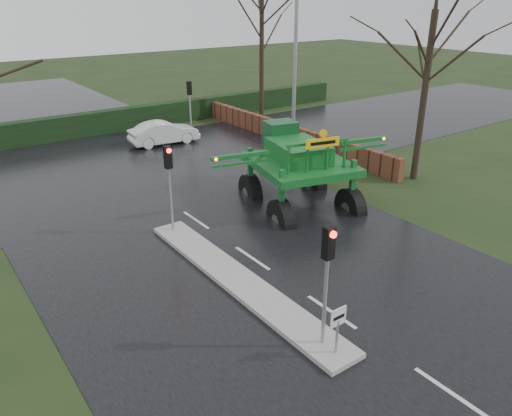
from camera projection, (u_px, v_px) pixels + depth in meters
ground at (331, 312)px, 14.66m from camera, size 140.00×140.00×0.00m
road_main at (174, 205)px, 22.10m from camera, size 14.00×80.00×0.02m
road_cross at (121, 170)px, 26.56m from camera, size 80.00×12.00×0.02m
median_island at (238, 280)px, 16.16m from camera, size 1.20×10.00×0.16m
hedge_row at (72, 126)px, 32.22m from camera, size 44.00×0.90×1.50m
brick_wall at (276, 130)px, 32.00m from camera, size 0.40×20.00×1.20m
keep_left_sign at (338, 323)px, 12.43m from camera, size 0.50×0.07×1.35m
traffic_signal_near at (328, 262)px, 12.19m from camera, size 0.26×0.33×3.52m
traffic_signal_mid at (169, 170)px, 18.51m from camera, size 0.26×0.33×3.52m
traffic_signal_far at (190, 96)px, 32.03m from camera, size 0.26×0.33×3.52m
street_light_right at (291, 50)px, 25.65m from camera, size 3.85×0.30×10.00m
tree_right_near at (427, 74)px, 23.29m from camera, size 5.60×5.60×9.64m
tree_right_far at (262, 27)px, 34.74m from camera, size 7.00×7.00×12.05m
crop_sprayer at (280, 169)px, 19.85m from camera, size 8.19×5.95×4.68m
white_sedan at (165, 144)px, 31.16m from camera, size 4.37×1.80×1.41m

